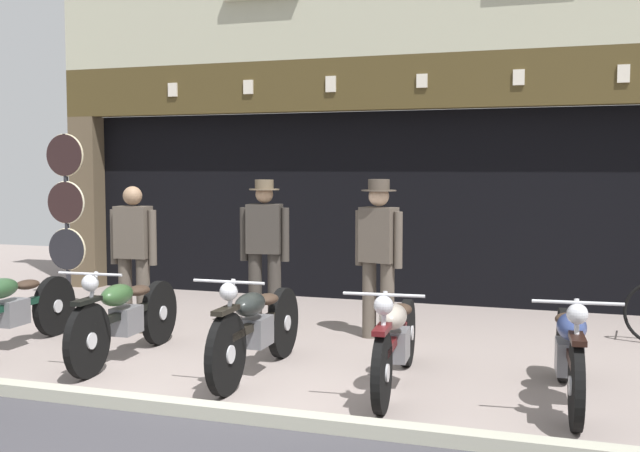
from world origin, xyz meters
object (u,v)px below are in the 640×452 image
at_px(motorcycle_left, 11,308).
at_px(shopkeeper_center, 265,248).
at_px(motorcycle_center_left, 125,316).
at_px(salesman_left, 134,252).
at_px(motorcycle_right, 570,351).
at_px(tyre_sign_pole, 66,204).
at_px(salesman_right, 379,250).
at_px(motorcycle_center, 256,326).
at_px(motorcycle_center_right, 395,339).
at_px(advert_board_near, 586,186).

bearing_deg(motorcycle_left, shopkeeper_center, -143.68).
height_order(motorcycle_center_left, salesman_left, salesman_left).
distance_m(motorcycle_center_left, motorcycle_right, 4.04).
bearing_deg(motorcycle_right, shopkeeper_center, -32.38).
relative_size(shopkeeper_center, tyre_sign_pole, 0.74).
relative_size(salesman_right, tyre_sign_pole, 0.75).
xyz_separation_m(motorcycle_left, motorcycle_center, (2.73, -0.08, 0.01)).
bearing_deg(motorcycle_center_right, motorcycle_center_left, -6.57).
bearing_deg(salesman_left, motorcycle_center, 145.10).
xyz_separation_m(motorcycle_center_left, salesman_left, (-0.62, 1.14, 0.47)).
height_order(motorcycle_center_right, salesman_right, salesman_right).
height_order(motorcycle_left, motorcycle_center, motorcycle_center).
height_order(motorcycle_center, shopkeeper_center, shopkeeper_center).
distance_m(motorcycle_center, motorcycle_center_right, 1.26).
relative_size(motorcycle_left, salesman_right, 1.17).
height_order(motorcycle_center, salesman_left, salesman_left).
distance_m(motorcycle_right, salesman_left, 4.84).
xyz_separation_m(motorcycle_right, advert_board_near, (0.11, 4.13, 1.18)).
height_order(motorcycle_center_left, motorcycle_right, motorcycle_center_left).
bearing_deg(motorcycle_center_left, salesman_right, -144.23).
bearing_deg(advert_board_near, salesman_left, -148.61).
bearing_deg(advert_board_near, motorcycle_center, -123.67).
bearing_deg(salesman_left, shopkeeper_center, -165.00).
relative_size(motorcycle_center_right, salesman_left, 1.26).
xyz_separation_m(motorcycle_left, advert_board_near, (5.49, 4.06, 1.18)).
distance_m(salesman_right, tyre_sign_pole, 4.65).
bearing_deg(motorcycle_center, tyre_sign_pole, -34.55).
xyz_separation_m(motorcycle_left, salesman_left, (0.72, 1.14, 0.48)).
bearing_deg(shopkeeper_center, salesman_left, 9.24).
bearing_deg(shopkeeper_center, motorcycle_left, 28.15).
xyz_separation_m(motorcycle_center_left, motorcycle_center, (1.40, -0.09, 0.00)).
height_order(salesman_left, advert_board_near, advert_board_near).
bearing_deg(motorcycle_right, salesman_right, -46.65).
distance_m(motorcycle_left, salesman_left, 1.43).
height_order(motorcycle_center, salesman_right, salesman_right).
bearing_deg(motorcycle_right, motorcycle_center_right, -5.12).
bearing_deg(shopkeeper_center, salesman_right, 173.83).
height_order(motorcycle_center, motorcycle_center_right, motorcycle_center).
bearing_deg(tyre_sign_pole, motorcycle_center_right, -26.43).
bearing_deg(advert_board_near, motorcycle_center_right, -109.93).
distance_m(salesman_left, shopkeeper_center, 1.46).
xyz_separation_m(motorcycle_center_right, salesman_left, (-3.27, 1.22, 0.49)).
xyz_separation_m(motorcycle_center, salesman_right, (0.66, 1.76, 0.53)).
distance_m(motorcycle_center_right, motorcycle_right, 1.38).
bearing_deg(salesman_right, motorcycle_right, 152.71).
bearing_deg(salesman_left, motorcycle_center_right, 156.00).
distance_m(motorcycle_center_left, tyre_sign_pole, 3.64).
height_order(salesman_right, tyre_sign_pole, tyre_sign_pole).
xyz_separation_m(salesman_right, advert_board_near, (2.10, 2.38, 0.64)).
distance_m(motorcycle_left, shopkeeper_center, 2.70).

